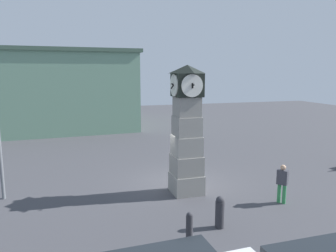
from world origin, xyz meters
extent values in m
plane|color=#424247|center=(0.00, 0.00, 0.00)|extent=(68.50, 68.50, 0.00)
cube|color=gray|center=(-0.03, -1.18, 0.41)|extent=(1.25, 1.25, 0.82)
cube|color=gray|center=(-0.03, -1.18, 1.23)|extent=(1.17, 1.17, 0.82)
cube|color=gray|center=(-0.03, -1.18, 2.05)|extent=(1.10, 1.10, 0.82)
cube|color=gray|center=(-0.03, -1.18, 2.88)|extent=(1.02, 1.02, 0.82)
cube|color=gray|center=(-0.03, -1.18, 3.70)|extent=(0.95, 0.95, 0.82)
cube|color=black|center=(-0.03, -1.18, 4.58)|extent=(1.09, 1.09, 0.94)
cylinder|color=white|center=(-0.03, -0.62, 4.58)|extent=(0.89, 0.04, 0.89)
cube|color=black|center=(-0.03, -0.59, 4.58)|extent=(0.06, 0.21, 0.08)
cube|color=black|center=(-0.03, -0.59, 4.58)|extent=(0.04, 0.15, 0.33)
cylinder|color=white|center=(-0.03, -1.75, 4.58)|extent=(0.89, 0.04, 0.89)
cube|color=black|center=(-0.03, -1.78, 4.58)|extent=(0.06, 0.05, 0.20)
cube|color=black|center=(-0.03, -1.78, 4.58)|extent=(0.04, 0.33, 0.12)
cylinder|color=white|center=(0.54, -1.18, 4.58)|extent=(0.04, 0.89, 0.89)
cube|color=black|center=(0.57, -1.18, 4.58)|extent=(0.12, 0.06, 0.20)
cube|color=black|center=(0.57, -1.18, 4.58)|extent=(0.34, 0.04, 0.05)
cylinder|color=white|center=(-0.59, -1.18, 4.58)|extent=(0.04, 0.89, 0.89)
cube|color=black|center=(-0.62, -1.18, 4.58)|extent=(0.17, 0.06, 0.17)
cube|color=black|center=(-0.62, -1.18, 4.58)|extent=(0.22, 0.04, 0.30)
pyramid|color=black|center=(-0.03, -1.18, 5.22)|extent=(1.15, 1.15, 0.34)
cylinder|color=#333338|center=(-1.39, -5.18, 0.44)|extent=(0.21, 0.21, 0.87)
sphere|color=#333338|center=(-1.39, -5.18, 0.91)|extent=(0.19, 0.19, 0.19)
cylinder|color=#333338|center=(-0.07, -4.52, 0.46)|extent=(0.30, 0.30, 0.91)
sphere|color=#333338|center=(-0.07, -4.52, 0.96)|extent=(0.27, 0.27, 0.27)
cylinder|color=#338C4C|center=(3.11, -3.28, 0.39)|extent=(0.14, 0.14, 0.77)
cylinder|color=#338C4C|center=(3.23, -3.44, 0.39)|extent=(0.14, 0.14, 0.77)
cube|color=#3F3F47|center=(3.17, -3.36, 1.06)|extent=(0.43, 0.46, 0.58)
sphere|color=tan|center=(3.17, -3.36, 1.46)|extent=(0.21, 0.21, 0.21)
cube|color=gray|center=(-6.53, 18.60, 3.32)|extent=(15.27, 12.69, 6.65)
cube|color=#405849|center=(-6.53, 18.60, 6.80)|extent=(15.73, 13.07, 0.30)
camera|label=1|loc=(-4.69, -13.75, 5.15)|focal=35.00mm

